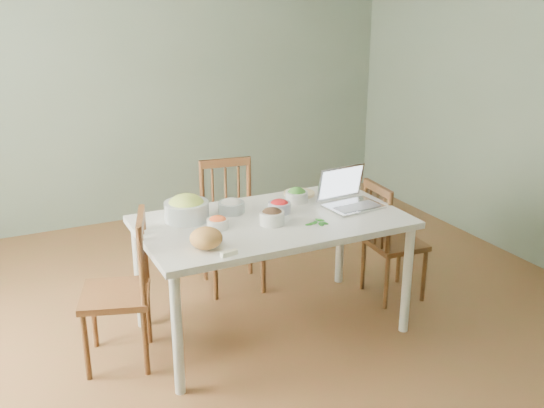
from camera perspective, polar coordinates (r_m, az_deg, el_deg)
name	(u,v)px	position (r m, az deg, el deg)	size (l,w,h in m)	color
floor	(258,332)	(4.27, -1.26, -11.50)	(5.00, 5.00, 0.00)	brown
wall_back	(145,79)	(6.09, -11.41, 11.03)	(5.00, 0.00, 2.70)	#5A6A56
dining_table	(272,275)	(4.13, 0.00, -6.46)	(1.67, 0.94, 0.78)	white
chair_far	(233,227)	(4.68, -3.59, -2.12)	(0.42, 0.40, 0.96)	#472510
chair_left	(115,291)	(3.87, -14.04, -7.67)	(0.41, 0.40, 0.94)	#472510
chair_right	(395,240)	(4.64, 11.08, -3.22)	(0.39, 0.37, 0.88)	#472510
bread_boule	(206,238)	(3.54, -6.00, -3.09)	(0.19, 0.19, 0.12)	tan
butter_stick	(229,253)	(3.45, -3.92, -4.48)	(0.10, 0.03, 0.03)	white
bowl_squash	(187,208)	(3.97, -7.76, -0.35)	(0.28, 0.28, 0.16)	#DEE16A
bowl_carrot	(218,222)	(3.83, -4.95, -1.65)	(0.13, 0.13, 0.07)	orange
bowl_onion	(231,206)	(4.08, -3.70, -0.16)	(0.17, 0.17, 0.09)	silver
bowl_mushroom	(272,216)	(3.87, 0.00, -1.12)	(0.15, 0.15, 0.10)	black
bowl_redpep	(279,206)	(4.07, 0.68, -0.20)	(0.15, 0.15, 0.09)	#BD0402
bowl_broccoli	(297,195)	(4.28, 2.25, 0.83)	(0.15, 0.15, 0.10)	#216316
flatbread	(299,193)	(4.43, 2.47, 0.96)	(0.22, 0.22, 0.02)	beige
basil_bunch	(316,222)	(3.90, 3.98, -1.64)	(0.18, 0.18, 0.02)	#0D610A
laptop	(354,189)	(4.18, 7.47, 1.32)	(0.36, 0.30, 0.25)	silver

